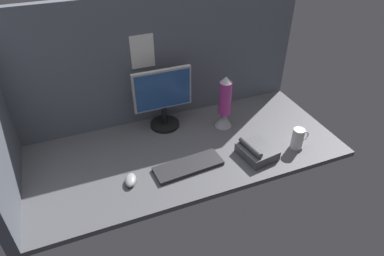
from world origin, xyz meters
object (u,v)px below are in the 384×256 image
at_px(lava_lamp, 224,106).
at_px(keyboard, 188,166).
at_px(mug_ceramic_white, 298,138).
at_px(desk_phone, 256,151).
at_px(monitor, 163,97).
at_px(mouse, 131,180).

bearing_deg(lava_lamp, keyboard, -140.73).
height_order(keyboard, mug_ceramic_white, mug_ceramic_white).
bearing_deg(mug_ceramic_white, desk_phone, 175.51).
distance_m(monitor, desk_phone, 0.63).
height_order(lava_lamp, desk_phone, lava_lamp).
height_order(mouse, desk_phone, desk_phone).
xyz_separation_m(mouse, mug_ceramic_white, (0.95, -0.07, 0.05)).
height_order(keyboard, desk_phone, desk_phone).
bearing_deg(mouse, lava_lamp, 40.65).
distance_m(mouse, lava_lamp, 0.72).
distance_m(mouse, desk_phone, 0.70).
height_order(monitor, lava_lamp, monitor).
bearing_deg(keyboard, mug_ceramic_white, -10.47).
xyz_separation_m(lava_lamp, desk_phone, (0.04, -0.33, -0.11)).
bearing_deg(monitor, mug_ceramic_white, -37.74).
distance_m(keyboard, lava_lamp, 0.46).
xyz_separation_m(keyboard, lava_lamp, (0.34, 0.28, 0.13)).
bearing_deg(mouse, mug_ceramic_white, 13.33).
bearing_deg(lava_lamp, desk_phone, -82.91).
xyz_separation_m(monitor, desk_phone, (0.38, -0.47, -0.17)).
bearing_deg(keyboard, lava_lamp, 34.99).
bearing_deg(mug_ceramic_white, keyboard, 173.82).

